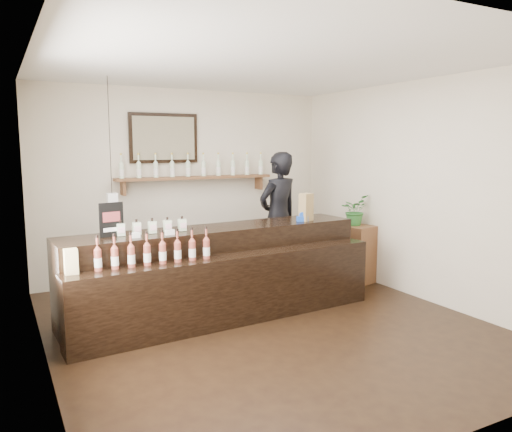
{
  "coord_description": "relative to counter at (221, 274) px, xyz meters",
  "views": [
    {
      "loc": [
        -2.58,
        -4.65,
        1.96
      ],
      "look_at": [
        0.24,
        0.7,
        1.12
      ],
      "focal_mm": 35.0,
      "sensor_mm": 36.0,
      "label": 1
    }
  ],
  "objects": [
    {
      "name": "ground",
      "position": [
        0.3,
        -0.57,
        -0.48
      ],
      "size": [
        5.0,
        5.0,
        0.0
      ],
      "primitive_type": "plane",
      "color": "black",
      "rests_on": "ground"
    },
    {
      "name": "room_shell",
      "position": [
        0.3,
        -0.57,
        1.23
      ],
      "size": [
        5.0,
        5.0,
        5.0
      ],
      "color": "beige",
      "rests_on": "ground"
    },
    {
      "name": "back_wall_decor",
      "position": [
        0.14,
        1.81,
        1.28
      ],
      "size": [
        2.66,
        0.96,
        1.69
      ],
      "color": "brown",
      "rests_on": "ground"
    },
    {
      "name": "counter",
      "position": [
        0.0,
        0.0,
        0.0
      ],
      "size": [
        3.67,
        1.19,
        1.19
      ],
      "color": "black",
      "rests_on": "ground"
    },
    {
      "name": "promo_sign",
      "position": [
        -1.21,
        0.08,
        0.72
      ],
      "size": [
        0.26,
        0.07,
        0.36
      ],
      "color": "black",
      "rests_on": "counter"
    },
    {
      "name": "paper_bag",
      "position": [
        1.24,
        0.08,
        0.71
      ],
      "size": [
        0.19,
        0.16,
        0.35
      ],
      "color": "olive",
      "rests_on": "counter"
    },
    {
      "name": "tape_dispenser",
      "position": [
        1.16,
        0.06,
        0.59
      ],
      "size": [
        0.15,
        0.08,
        0.12
      ],
      "color": "blue",
      "rests_on": "counter"
    },
    {
      "name": "side_cabinet",
      "position": [
        2.3,
        0.44,
        -0.06
      ],
      "size": [
        0.54,
        0.65,
        0.83
      ],
      "color": "brown",
      "rests_on": "ground"
    },
    {
      "name": "potted_plant",
      "position": [
        2.3,
        0.44,
        0.57
      ],
      "size": [
        0.52,
        0.5,
        0.44
      ],
      "primitive_type": "imported",
      "rotation": [
        0.0,
        0.0,
        0.54
      ],
      "color": "#2C702D",
      "rests_on": "side_cabinet"
    },
    {
      "name": "shopkeeper",
      "position": [
        1.35,
        0.98,
        0.59
      ],
      "size": [
        0.88,
        0.68,
        2.13
      ],
      "primitive_type": "imported",
      "rotation": [
        0.0,
        0.0,
        3.38
      ],
      "color": "black",
      "rests_on": "ground"
    }
  ]
}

